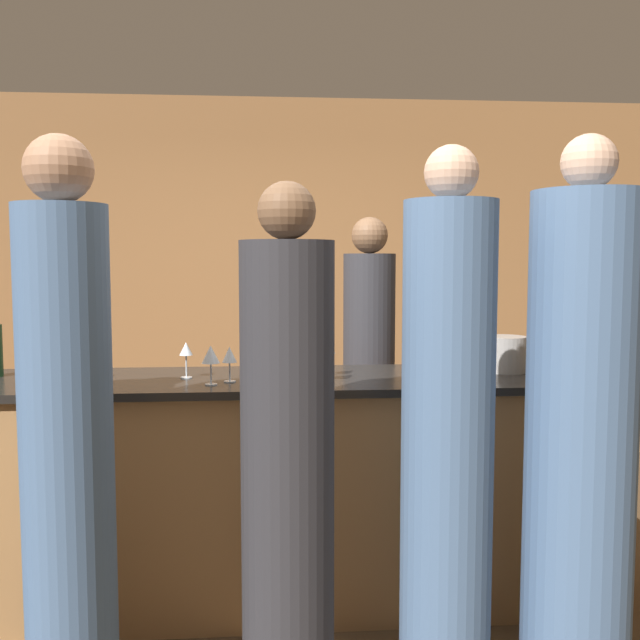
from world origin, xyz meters
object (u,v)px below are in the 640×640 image
object	(u,v)px
guest_2	(288,464)
guest_4	(581,435)
bartender	(369,388)
guest_1	(67,448)
guest_0	(447,440)
ice_bucket	(505,354)

from	to	relation	value
guest_2	guest_4	world-z (taller)	guest_4
bartender	guest_4	size ratio (longest dim) A/B	0.90
guest_1	guest_4	world-z (taller)	guest_4
guest_0	guest_1	bearing A→B (deg)	-177.28
bartender	guest_4	xyz separation A→B (m)	(0.57, -1.44, 0.08)
bartender	guest_4	bearing A→B (deg)	111.48
guest_0	guest_2	distance (m)	0.58
bartender	guest_0	bearing A→B (deg)	92.84
guest_2	ice_bucket	xyz separation A→B (m)	(1.06, 0.82, 0.27)
guest_1	bartender	bearing A→B (deg)	50.22
guest_2	ice_bucket	distance (m)	1.37
guest_0	ice_bucket	distance (m)	0.96
guest_1	guest_2	xyz separation A→B (m)	(0.74, 0.04, -0.08)
guest_0	guest_4	xyz separation A→B (m)	(0.49, -0.00, 0.01)
bartender	guest_1	world-z (taller)	guest_1
bartender	guest_2	distance (m)	1.54
guest_1	guest_0	bearing A→B (deg)	2.72
guest_4	ice_bucket	size ratio (longest dim) A/B	10.03
guest_1	ice_bucket	xyz separation A→B (m)	(1.80, 0.86, 0.19)
guest_2	ice_bucket	world-z (taller)	guest_2
guest_2	guest_4	distance (m)	1.07
guest_2	guest_4	xyz separation A→B (m)	(1.07, 0.02, 0.08)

